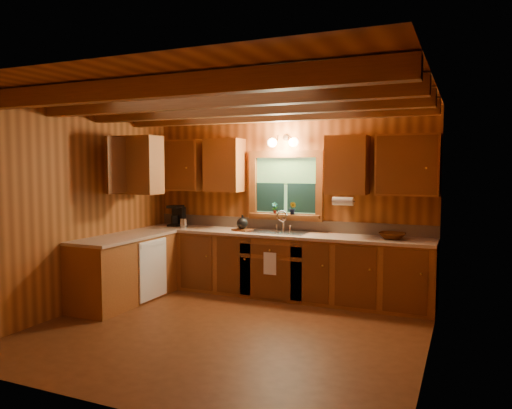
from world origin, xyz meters
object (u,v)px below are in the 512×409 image
at_px(sink, 279,236).
at_px(wicker_basket, 392,236).
at_px(cutting_board, 242,230).
at_px(coffee_maker, 177,216).

relative_size(sink, wicker_basket, 2.43).
distance_m(cutting_board, wicker_basket, 2.10).
xyz_separation_m(coffee_maker, wicker_basket, (3.29, -0.09, -0.12)).
bearing_deg(coffee_maker, wicker_basket, -3.02).
height_order(sink, coffee_maker, coffee_maker).
distance_m(coffee_maker, wicker_basket, 3.29).
xyz_separation_m(sink, coffee_maker, (-1.74, 0.09, 0.20)).
xyz_separation_m(coffee_maker, cutting_board, (1.19, -0.12, -0.15)).
relative_size(coffee_maker, wicker_basket, 0.96).
xyz_separation_m(sink, cutting_board, (-0.55, -0.03, 0.06)).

